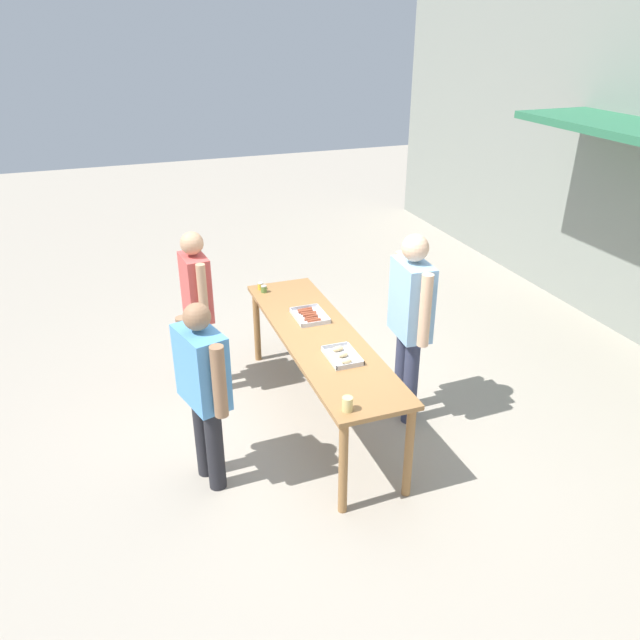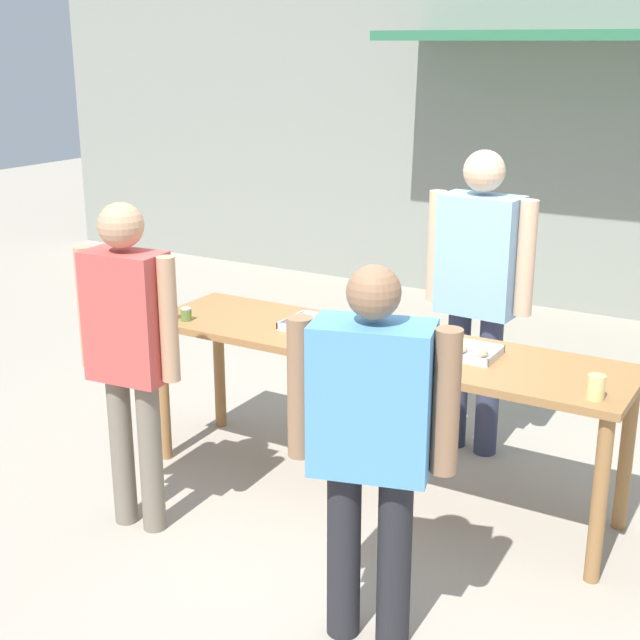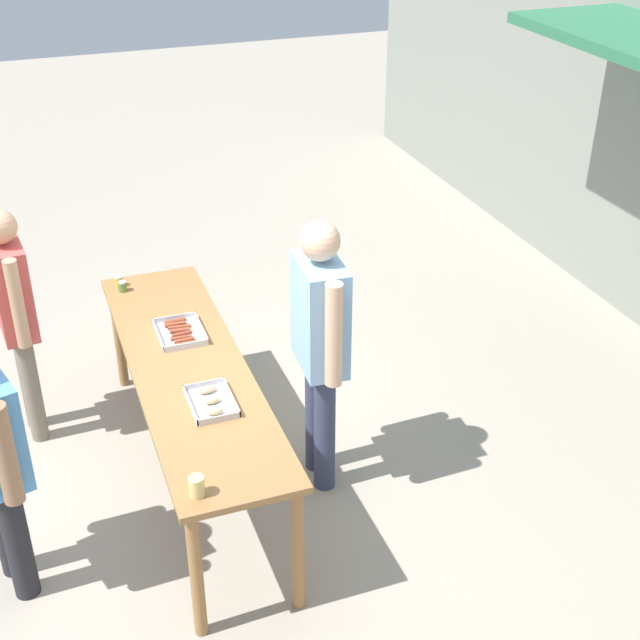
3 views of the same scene
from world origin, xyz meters
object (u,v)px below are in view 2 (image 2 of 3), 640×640
food_tray_buns (461,351)px  condiment_jar_ketchup (186,314)px  person_customer_with_cup (371,430)px  beer_cup (596,387)px  food_tray_sausages (320,326)px  condiment_jar_mustard (173,312)px  person_customer_holding_hotdog (129,340)px  person_server_behind_table (478,278)px

food_tray_buns → condiment_jar_ketchup: condiment_jar_ketchup is taller
condiment_jar_ketchup → person_customer_with_cup: 1.88m
beer_cup → food_tray_sausages: bearing=170.8°
condiment_jar_mustard → person_customer_with_cup: 1.95m
beer_cup → condiment_jar_mustard: bearing=-179.8°
food_tray_sausages → person_customer_holding_hotdog: person_customer_holding_hotdog is taller
person_customer_holding_hotdog → person_customer_with_cup: size_ratio=1.05×
food_tray_sausages → condiment_jar_mustard: (-0.81, -0.26, 0.02)m
food_tray_sausages → condiment_jar_ketchup: (-0.72, -0.25, 0.02)m
condiment_jar_ketchup → person_customer_with_cup: person_customer_with_cup is taller
person_customer_holding_hotdog → person_server_behind_table: bearing=-129.1°
person_customer_holding_hotdog → person_customer_with_cup: person_customer_holding_hotdog is taller
person_customer_holding_hotdog → condiment_jar_mustard: bearing=-71.4°
person_server_behind_table → person_customer_with_cup: size_ratio=1.13×
person_customer_with_cup → food_tray_sausages: bearing=-67.6°
food_tray_sausages → person_server_behind_table: size_ratio=0.21×
food_tray_sausages → condiment_jar_mustard: 0.85m
condiment_jar_ketchup → person_customer_holding_hotdog: size_ratio=0.04×
beer_cup → person_customer_holding_hotdog: bearing=-160.7°
person_server_behind_table → person_customer_with_cup: (0.29, -1.89, -0.14)m
condiment_jar_mustard → person_server_behind_table: bearing=34.3°
condiment_jar_ketchup → person_customer_with_cup: (1.64, -0.92, 0.03)m
food_tray_buns → person_customer_holding_hotdog: person_customer_holding_hotdog is taller
condiment_jar_ketchup → food_tray_sausages: bearing=18.9°
person_customer_holding_hotdog → condiment_jar_ketchup: bearing=-77.8°
food_tray_buns → person_server_behind_table: size_ratio=0.20×
food_tray_sausages → person_server_behind_table: person_server_behind_table is taller
food_tray_buns → person_server_behind_table: 0.77m
food_tray_sausages → person_customer_with_cup: (0.92, -1.17, 0.05)m
food_tray_sausages → person_server_behind_table: bearing=49.0°
food_tray_sausages → food_tray_buns: food_tray_buns is taller
food_tray_sausages → condiment_jar_mustard: bearing=-162.3°
person_customer_with_cup → condiment_jar_ketchup: bearing=-45.1°
food_tray_sausages → beer_cup: (1.54, -0.25, 0.04)m
person_server_behind_table → person_customer_holding_hotdog: person_server_behind_table is taller
food_tray_buns → condiment_jar_mustard: condiment_jar_mustard is taller
condiment_jar_ketchup → beer_cup: bearing=-0.0°
condiment_jar_ketchup → person_customer_with_cup: size_ratio=0.05×
person_server_behind_table → person_customer_holding_hotdog: (-1.12, -1.68, -0.07)m
food_tray_buns → condiment_jar_mustard: size_ratio=5.00×
food_tray_sausages → beer_cup: 1.56m
condiment_jar_mustard → person_server_behind_table: (1.44, 0.98, 0.17)m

